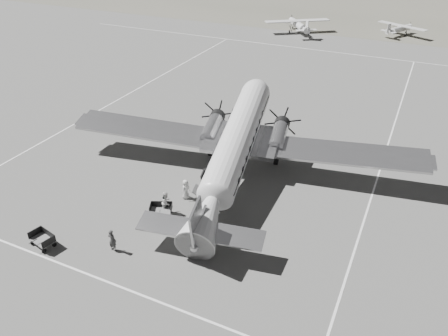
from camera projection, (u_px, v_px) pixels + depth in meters
ground at (221, 174)px, 36.66m from camera, size 260.00×260.00×0.00m
taxi_line_near at (119, 286)px, 25.79m from camera, size 60.00×0.15×0.01m
taxi_line_right at (367, 210)px, 32.28m from camera, size 0.15×80.00×0.01m
taxi_line_left at (119, 99)px, 51.00m from camera, size 0.15×60.00×0.01m
taxi_line_horizon at (332, 52)px, 67.73m from camera, size 90.00×0.15×0.01m
dc3_airliner at (235, 149)px, 34.44m from camera, size 33.47×25.93×5.77m
light_plane_left at (298, 26)px, 77.27m from camera, size 15.06×14.54×2.43m
light_plane_right at (400, 30)px, 75.95m from camera, size 11.64×10.89×1.92m
baggage_cart_near at (161, 210)px, 31.51m from camera, size 2.00×1.75×0.94m
baggage_cart_far at (42, 240)px, 28.68m from camera, size 1.95×1.57×0.98m
ground_crew at (112, 240)px, 28.14m from camera, size 0.60×0.40×1.63m
ramp_agent at (166, 202)px, 31.63m from camera, size 0.69×0.87×1.76m
passenger at (186, 189)px, 33.25m from camera, size 0.63×0.86×1.60m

